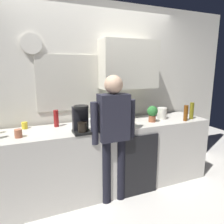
# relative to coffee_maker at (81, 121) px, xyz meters

# --- Properties ---
(ground_plane) EXTENTS (8.00, 8.00, 0.00)m
(ground_plane) POSITION_rel_coffee_maker_xyz_m (0.37, -0.10, -1.07)
(ground_plane) COLOR silver
(kitchen_counter) EXTENTS (3.07, 0.64, 0.93)m
(kitchen_counter) POSITION_rel_coffee_maker_xyz_m (0.37, 0.20, -0.61)
(kitchen_counter) COLOR beige
(kitchen_counter) RESTS_ON ground_plane
(dishwasher_panel) EXTENTS (0.56, 0.02, 0.83)m
(dishwasher_panel) POSITION_rel_coffee_maker_xyz_m (0.72, -0.13, -0.66)
(dishwasher_panel) COLOR black
(dishwasher_panel) RESTS_ON ground_plane
(back_wall_assembly) EXTENTS (4.67, 0.42, 2.60)m
(back_wall_assembly) POSITION_rel_coffee_maker_xyz_m (0.42, 0.60, 0.29)
(back_wall_assembly) COLOR silver
(back_wall_assembly) RESTS_ON ground_plane
(coffee_maker) EXTENTS (0.20, 0.20, 0.33)m
(coffee_maker) POSITION_rel_coffee_maker_xyz_m (0.00, 0.00, 0.00)
(coffee_maker) COLOR black
(coffee_maker) RESTS_ON kitchen_counter
(bottle_dark_sauce) EXTENTS (0.06, 0.06, 0.18)m
(bottle_dark_sauce) POSITION_rel_coffee_maker_xyz_m (0.52, 0.01, -0.06)
(bottle_dark_sauce) COLOR black
(bottle_dark_sauce) RESTS_ON kitchen_counter
(bottle_red_vinegar) EXTENTS (0.06, 0.06, 0.22)m
(bottle_red_vinegar) POSITION_rel_coffee_maker_xyz_m (-0.23, 0.38, -0.04)
(bottle_red_vinegar) COLOR maroon
(bottle_red_vinegar) RESTS_ON kitchen_counter
(bottle_olive_oil) EXTENTS (0.06, 0.06, 0.25)m
(bottle_olive_oil) POSITION_rel_coffee_maker_xyz_m (1.71, 0.04, -0.02)
(bottle_olive_oil) COLOR olive
(bottle_olive_oil) RESTS_ON kitchen_counter
(bottle_amber_beer) EXTENTS (0.06, 0.06, 0.23)m
(bottle_amber_beer) POSITION_rel_coffee_maker_xyz_m (1.54, -0.02, -0.03)
(bottle_amber_beer) COLOR brown
(bottle_amber_beer) RESTS_ON kitchen_counter
(bottle_clear_soda) EXTENTS (0.09, 0.09, 0.28)m
(bottle_clear_soda) POSITION_rel_coffee_maker_xyz_m (0.53, 0.21, -0.01)
(bottle_clear_soda) COLOR #2D8C33
(bottle_clear_soda) RESTS_ON kitchen_counter
(cup_terracotta_mug) EXTENTS (0.08, 0.08, 0.09)m
(cup_terracotta_mug) POSITION_rel_coffee_maker_xyz_m (-0.68, 0.09, -0.10)
(cup_terracotta_mug) COLOR #B26647
(cup_terracotta_mug) RESTS_ON kitchen_counter
(cup_white_mug) EXTENTS (0.08, 0.08, 0.10)m
(cup_white_mug) POSITION_rel_coffee_maker_xyz_m (0.19, 0.26, -0.10)
(cup_white_mug) COLOR white
(cup_white_mug) RESTS_ON kitchen_counter
(cup_yellow_cup) EXTENTS (0.07, 0.07, 0.09)m
(cup_yellow_cup) POSITION_rel_coffee_maker_xyz_m (-0.62, 0.43, -0.10)
(cup_yellow_cup) COLOR yellow
(cup_yellow_cup) RESTS_ON kitchen_counter
(potted_plant) EXTENTS (0.15, 0.15, 0.23)m
(potted_plant) POSITION_rel_coffee_maker_xyz_m (1.06, 0.12, -0.01)
(potted_plant) COLOR #9E5638
(potted_plant) RESTS_ON kitchen_counter
(storage_canister) EXTENTS (0.14, 0.14, 0.17)m
(storage_canister) POSITION_rel_coffee_maker_xyz_m (1.30, 0.21, -0.06)
(storage_canister) COLOR silver
(storage_canister) RESTS_ON kitchen_counter
(person_at_sink) EXTENTS (0.57, 0.22, 1.60)m
(person_at_sink) POSITION_rel_coffee_maker_xyz_m (0.37, -0.10, -0.12)
(person_at_sink) COLOR black
(person_at_sink) RESTS_ON ground_plane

